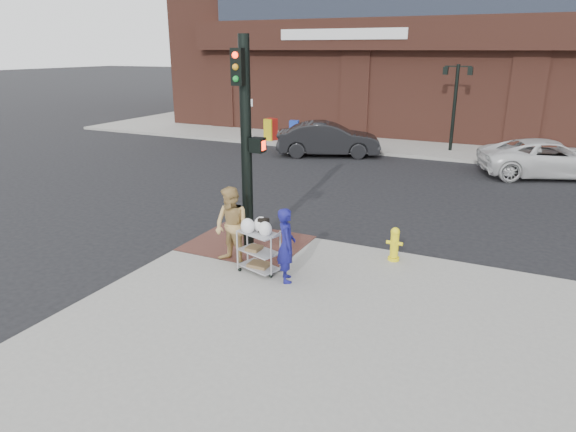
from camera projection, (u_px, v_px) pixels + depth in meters
The scene contains 14 objects.
ground at pixel (251, 266), 11.98m from camera, with size 220.00×220.00×0.00m, color black.
brick_curb_ramp at pixel (247, 243), 12.95m from camera, with size 2.80×2.40×0.01m, color #4F2C25.
lamp_post at pixel (455, 98), 24.05m from camera, with size 1.32×0.22×4.00m.
parking_sign at pixel (251, 118), 27.94m from camera, with size 0.05×0.05×2.20m, color black.
traffic_signal_pole at pixel (246, 139), 11.96m from camera, with size 0.61×0.51×5.00m.
woman_blue at pixel (286, 245), 10.65m from camera, with size 0.58×0.38×1.60m, color navy.
pedestrian_tan at pixel (232, 226), 11.47m from camera, with size 0.87×0.68×1.79m, color tan.
sedan_dark at pixel (328, 139), 24.04m from camera, with size 1.67×4.79×1.58m, color black.
minivan_white at pixel (549, 158), 20.11m from camera, with size 2.42×5.24×1.46m, color silver.
utility_cart at pixel (259, 248), 11.16m from camera, with size 1.00×0.75×1.23m.
fire_hydrant at pixel (395, 244), 11.80m from camera, with size 0.38×0.26×0.80m.
newsbox_red at pixel (272, 129), 27.44m from camera, with size 0.48×0.44×1.15m, color #A81C13.
newsbox_yellow at pixel (269, 130), 27.35m from camera, with size 0.48×0.43×1.13m, color gold.
newsbox_blue at pixel (294, 131), 27.01m from camera, with size 0.46×0.42×1.10m, color #1C3CB6.
Camera 1 is at (5.57, -9.56, 4.84)m, focal length 32.00 mm.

